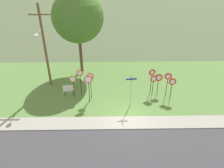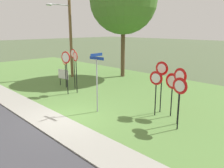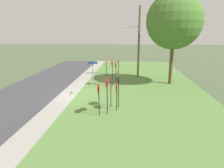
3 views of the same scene
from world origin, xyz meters
TOP-DOWN VIEW (x-y plane):
  - ground_plane at (0.00, 0.00)m, footprint 160.00×160.00m
  - sidewalk_strip at (0.00, -0.80)m, footprint 44.00×1.60m
  - grass_median at (0.00, 6.00)m, footprint 44.00×12.00m
  - stop_sign_near_left at (-4.35, 3.52)m, footprint 0.62×0.09m
  - stop_sign_near_right at (-5.03, 3.21)m, footprint 0.68×0.12m
  - stop_sign_far_left at (-3.31, 2.96)m, footprint 0.63×0.14m
  - stop_sign_far_center at (-3.44, 2.31)m, footprint 0.76×0.16m
  - yield_sign_near_left at (2.72, 3.91)m, footprint 0.69×0.12m
  - yield_sign_near_right at (2.80, 3.33)m, footprint 0.69×0.13m
  - yield_sign_far_left at (3.42, 3.80)m, footprint 0.78×0.11m
  - yield_sign_far_right at (4.14, 3.20)m, footprint 0.69×0.14m
  - yield_sign_center at (4.45, 2.68)m, footprint 0.71×0.11m
  - street_name_post at (0.40, 1.63)m, footprint 0.96×0.81m
  - utility_pole at (-8.02, 5.68)m, footprint 2.10×2.30m
  - notice_board at (-5.59, 3.38)m, footprint 1.09×0.19m
  - oak_tree_left at (-4.94, 9.21)m, footprint 5.76×5.76m

SIDE VIEW (x-z plane):
  - ground_plane at x=0.00m, z-range 0.00..0.00m
  - grass_median at x=0.00m, z-range 0.00..0.04m
  - sidewalk_strip at x=0.00m, z-range 0.00..0.06m
  - notice_board at x=-5.59m, z-range 0.25..1.50m
  - yield_sign_far_left at x=3.42m, z-range 0.56..2.75m
  - yield_sign_near_right at x=2.80m, z-range 0.58..2.84m
  - yield_sign_center at x=4.45m, z-range 0.60..2.89m
  - stop_sign_near_right at x=-5.03m, z-range 0.57..2.96m
  - street_name_post at x=0.40m, z-range 0.33..3.38m
  - yield_sign_far_right at x=4.14m, z-range 0.67..3.27m
  - yield_sign_near_left at x=2.72m, z-range 0.69..3.35m
  - stop_sign_far_left at x=-3.31m, z-range 0.64..3.43m
  - stop_sign_near_left at x=-4.35m, z-range 0.64..3.49m
  - stop_sign_far_center at x=-3.44m, z-range 0.70..3.54m
  - utility_pole at x=-8.02m, z-range 0.39..8.91m
  - oak_tree_left at x=-4.94m, z-range 1.88..11.35m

